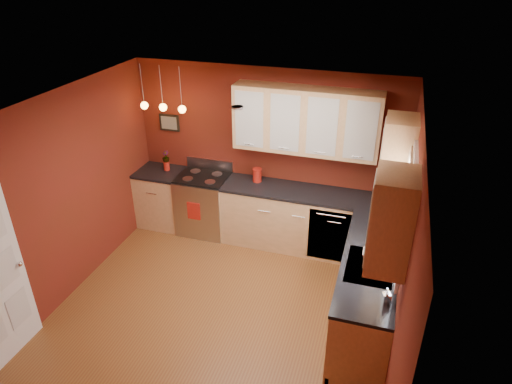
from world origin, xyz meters
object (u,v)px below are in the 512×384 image
(sink, at_px, (370,268))
(coffee_maker, at_px, (390,194))
(gas_range, at_px, (204,203))
(soap_pump, at_px, (387,296))
(red_canister, at_px, (257,175))

(sink, bearing_deg, coffee_maker, 85.47)
(coffee_maker, bearing_deg, sink, -99.89)
(sink, relative_size, coffee_maker, 2.62)
(gas_range, bearing_deg, coffee_maker, 0.77)
(sink, distance_m, soap_pump, 0.59)
(gas_range, relative_size, soap_pump, 6.47)
(sink, relative_size, soap_pump, 4.08)
(gas_range, distance_m, soap_pump, 3.53)
(red_canister, distance_m, soap_pump, 2.94)
(coffee_maker, distance_m, soap_pump, 2.09)
(red_canister, bearing_deg, gas_range, -172.33)
(gas_range, xyz_separation_m, red_canister, (0.83, 0.11, 0.56))
(gas_range, relative_size, sink, 1.59)
(sink, xyz_separation_m, soap_pump, (0.20, -0.55, 0.11))
(red_canister, height_order, soap_pump, red_canister)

